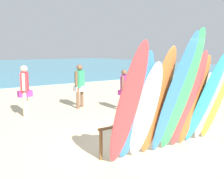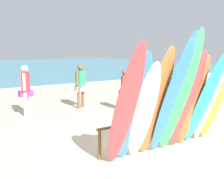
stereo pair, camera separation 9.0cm
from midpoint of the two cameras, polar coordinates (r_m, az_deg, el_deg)
The scene contains 18 objects.
ground at distance 19.46m, azimuth -20.63°, elevation 1.02°, with size 60.00×60.00×0.00m, color beige.
surfboard_rack at distance 6.82m, azimuth 8.87°, elevation -6.73°, with size 3.32×0.07×0.68m.
surfboard_red_0 at distance 5.20m, azimuth 2.71°, elevation -3.57°, with size 0.49×0.08×2.63m, color #D13D42.
surfboard_blue_1 at distance 5.49m, azimuth 4.27°, elevation -3.92°, with size 0.54×0.07×2.42m, color #337AD1.
surfboard_white_2 at distance 5.67m, azimuth 6.32°, elevation -4.61°, with size 0.51×0.08×2.20m, color white.
surfboard_orange_3 at distance 5.89m, azimuth 8.84°, elevation -2.73°, with size 0.52×0.08×2.48m, color orange.
surfboard_blue_4 at distance 5.96m, azimuth 12.00°, elevation -1.28°, with size 0.51×0.06×2.83m, color #337AD1.
surfboard_green_5 at distance 6.14m, azimuth 13.52°, elevation -0.74°, with size 0.58×0.07×2.88m, color #38B266.
surfboard_red_6 at distance 6.50m, azimuth 14.89°, elevation -2.26°, with size 0.54×0.07×2.40m, color #D13D42.
surfboard_orange_7 at distance 6.72m, azimuth 15.97°, elevation -2.39°, with size 0.46×0.08×2.27m, color orange.
surfboard_teal_8 at distance 6.88m, azimuth 18.11°, elevation -1.84°, with size 0.53×0.07×2.45m, color #289EC6.
surfboard_grey_9 at distance 7.19m, azimuth 19.09°, elevation -1.93°, with size 0.50×0.07×2.28m, color #999EA3.
surfboard_yellow_10 at distance 7.35m, azimuth 20.42°, elevation -1.02°, with size 0.48×0.07×2.47m, color yellow.
beachgoer_near_rack at distance 10.96m, azimuth -6.80°, elevation 1.32°, with size 0.54×0.42×1.69m.
beachgoer_strolling at distance 10.40m, azimuth 2.20°, elevation 0.50°, with size 0.46×0.42×1.54m.
beachgoer_midbeach at distance 10.01m, azimuth -17.52°, elevation 0.47°, with size 0.45×0.61×1.74m.
beach_chair_red at distance 11.39m, azimuth 10.75°, elevation -1.26°, with size 0.66×0.78×0.83m.
beach_chair_blue at distance 9.40m, azimuth 18.19°, elevation -3.57°, with size 0.70×0.79×0.83m.
Camera 1 is at (-4.57, -4.75, 2.31)m, focal length 45.10 mm.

